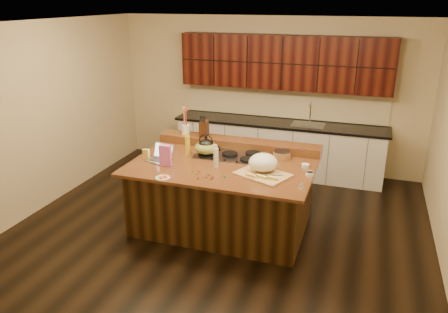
% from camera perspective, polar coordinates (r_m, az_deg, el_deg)
% --- Properties ---
extents(room, '(5.52, 5.02, 2.72)m').
position_cam_1_polar(room, '(5.63, -0.16, 3.18)').
color(room, black).
rests_on(room, ground).
extents(island, '(2.40, 1.60, 0.92)m').
position_cam_1_polar(island, '(5.94, -0.16, -5.01)').
color(island, black).
rests_on(island, ground).
extents(back_ledge, '(2.40, 0.30, 0.12)m').
position_cam_1_polar(back_ledge, '(6.37, 1.88, 1.73)').
color(back_ledge, black).
rests_on(back_ledge, island).
extents(cooktop, '(0.92, 0.52, 0.05)m').
position_cam_1_polar(cooktop, '(6.03, 0.76, 0.20)').
color(cooktop, gray).
rests_on(cooktop, island).
extents(back_counter, '(3.70, 0.66, 2.40)m').
position_cam_1_polar(back_counter, '(7.72, 7.34, 4.88)').
color(back_counter, silver).
rests_on(back_counter, ground).
extents(kettle, '(0.24, 0.24, 0.21)m').
position_cam_1_polar(kettle, '(5.96, -2.36, 1.31)').
color(kettle, black).
rests_on(kettle, cooktop).
extents(green_bowl, '(0.33, 0.33, 0.17)m').
position_cam_1_polar(green_bowl, '(5.97, -2.36, 1.15)').
color(green_bowl, olive).
rests_on(green_bowl, cooktop).
extents(laptop, '(0.36, 0.31, 0.22)m').
position_cam_1_polar(laptop, '(5.91, -8.21, 0.04)').
color(laptop, '#B7B7BC').
rests_on(laptop, island).
extents(oil_bottle, '(0.09, 0.09, 0.27)m').
position_cam_1_polar(oil_bottle, '(6.06, -4.77, 1.44)').
color(oil_bottle, gold).
rests_on(oil_bottle, island).
extents(vinegar_bottle, '(0.07, 0.07, 0.25)m').
position_cam_1_polar(vinegar_bottle, '(5.61, -1.04, -0.14)').
color(vinegar_bottle, silver).
rests_on(vinegar_bottle, island).
extents(wooden_tray, '(0.74, 0.65, 0.25)m').
position_cam_1_polar(wooden_tray, '(5.42, 5.11, -1.14)').
color(wooden_tray, tan).
rests_on(wooden_tray, island).
extents(ramekin_a, '(0.11, 0.11, 0.04)m').
position_cam_1_polar(ramekin_a, '(5.48, 11.16, -2.19)').
color(ramekin_a, white).
rests_on(ramekin_a, island).
extents(ramekin_b, '(0.13, 0.13, 0.04)m').
position_cam_1_polar(ramekin_b, '(5.47, 11.13, -2.25)').
color(ramekin_b, white).
rests_on(ramekin_b, island).
extents(ramekin_c, '(0.11, 0.11, 0.04)m').
position_cam_1_polar(ramekin_c, '(5.72, 10.59, -1.18)').
color(ramekin_c, white).
rests_on(ramekin_c, island).
extents(strainer_bowl, '(0.26, 0.26, 0.09)m').
position_cam_1_polar(strainer_bowl, '(5.97, 7.57, 0.13)').
color(strainer_bowl, '#996B3F').
rests_on(strainer_bowl, island).
extents(kitchen_timer, '(0.09, 0.09, 0.07)m').
position_cam_1_polar(kitchen_timer, '(5.12, 10.11, -3.59)').
color(kitchen_timer, silver).
rests_on(kitchen_timer, island).
extents(pink_bag, '(0.16, 0.10, 0.28)m').
position_cam_1_polar(pink_bag, '(5.70, -7.66, 0.15)').
color(pink_bag, '#D665B6').
rests_on(pink_bag, island).
extents(candy_plate, '(0.23, 0.23, 0.01)m').
position_cam_1_polar(candy_plate, '(5.35, -8.01, -2.77)').
color(candy_plate, white).
rests_on(candy_plate, island).
extents(package_box, '(0.09, 0.06, 0.12)m').
position_cam_1_polar(package_box, '(6.04, -10.12, 0.37)').
color(package_box, gold).
rests_on(package_box, island).
extents(utensil_crock, '(0.14, 0.14, 0.14)m').
position_cam_1_polar(utensil_crock, '(6.61, -5.01, 3.52)').
color(utensil_crock, white).
rests_on(utensil_crock, back_ledge).
extents(knife_block, '(0.14, 0.21, 0.23)m').
position_cam_1_polar(knife_block, '(6.49, -2.62, 3.68)').
color(knife_block, black).
rests_on(knife_block, back_ledge).
extents(gumdrop_0, '(0.02, 0.02, 0.02)m').
position_cam_1_polar(gumdrop_0, '(5.49, -3.30, -1.96)').
color(gumdrop_0, red).
rests_on(gumdrop_0, island).
extents(gumdrop_1, '(0.02, 0.02, 0.02)m').
position_cam_1_polar(gumdrop_1, '(5.48, -4.21, -2.00)').
color(gumdrop_1, '#198C26').
rests_on(gumdrop_1, island).
extents(gumdrop_2, '(0.02, 0.02, 0.02)m').
position_cam_1_polar(gumdrop_2, '(5.31, -2.31, -2.73)').
color(gumdrop_2, red).
rests_on(gumdrop_2, island).
extents(gumdrop_3, '(0.02, 0.02, 0.02)m').
position_cam_1_polar(gumdrop_3, '(5.28, -1.62, -2.82)').
color(gumdrop_3, '#198C26').
rests_on(gumdrop_3, island).
extents(gumdrop_4, '(0.02, 0.02, 0.02)m').
position_cam_1_polar(gumdrop_4, '(5.27, -3.49, -2.90)').
color(gumdrop_4, red).
rests_on(gumdrop_4, island).
extents(gumdrop_5, '(0.02, 0.02, 0.02)m').
position_cam_1_polar(gumdrop_5, '(5.34, -0.00, -2.54)').
color(gumdrop_5, '#198C26').
rests_on(gumdrop_5, island).
extents(gumdrop_6, '(0.02, 0.02, 0.02)m').
position_cam_1_polar(gumdrop_6, '(5.31, -1.47, -2.72)').
color(gumdrop_6, red).
rests_on(gumdrop_6, island).
extents(gumdrop_7, '(0.02, 0.02, 0.02)m').
position_cam_1_polar(gumdrop_7, '(5.31, 0.15, -2.69)').
color(gumdrop_7, '#198C26').
rests_on(gumdrop_7, island).
extents(gumdrop_8, '(0.02, 0.02, 0.02)m').
position_cam_1_polar(gumdrop_8, '(5.38, -2.05, -2.40)').
color(gumdrop_8, red).
rests_on(gumdrop_8, island).
extents(gumdrop_9, '(0.02, 0.02, 0.02)m').
position_cam_1_polar(gumdrop_9, '(5.40, -3.68, -2.34)').
color(gumdrop_9, '#198C26').
rests_on(gumdrop_9, island).
extents(gumdrop_10, '(0.02, 0.02, 0.02)m').
position_cam_1_polar(gumdrop_10, '(5.26, -1.68, -2.95)').
color(gumdrop_10, red).
rests_on(gumdrop_10, island).
extents(gumdrop_11, '(0.02, 0.02, 0.02)m').
position_cam_1_polar(gumdrop_11, '(5.33, -2.35, -2.62)').
color(gumdrop_11, '#198C26').
rests_on(gumdrop_11, island).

